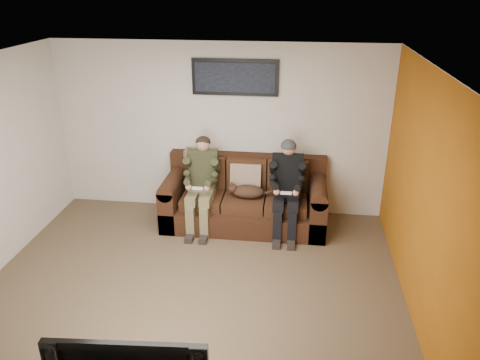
# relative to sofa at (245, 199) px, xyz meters

# --- Properties ---
(floor) EXTENTS (5.00, 5.00, 0.00)m
(floor) POSITION_rel_sofa_xyz_m (-0.44, -1.83, -0.37)
(floor) COLOR brown
(floor) RESTS_ON ground
(ceiling) EXTENTS (5.00, 5.00, 0.00)m
(ceiling) POSITION_rel_sofa_xyz_m (-0.44, -1.83, 2.23)
(ceiling) COLOR silver
(ceiling) RESTS_ON ground
(wall_back) EXTENTS (5.00, 0.00, 5.00)m
(wall_back) POSITION_rel_sofa_xyz_m (-0.44, 0.42, 0.93)
(wall_back) COLOR beige
(wall_back) RESTS_ON ground
(wall_front) EXTENTS (5.00, 0.00, 5.00)m
(wall_front) POSITION_rel_sofa_xyz_m (-0.44, -4.08, 0.93)
(wall_front) COLOR beige
(wall_front) RESTS_ON ground
(wall_right) EXTENTS (0.00, 4.50, 4.50)m
(wall_right) POSITION_rel_sofa_xyz_m (2.06, -1.83, 0.93)
(wall_right) COLOR beige
(wall_right) RESTS_ON ground
(accent_wall_right) EXTENTS (0.00, 4.50, 4.50)m
(accent_wall_right) POSITION_rel_sofa_xyz_m (2.05, -1.83, 0.93)
(accent_wall_right) COLOR #A35810
(accent_wall_right) RESTS_ON ground
(sofa) EXTENTS (2.37, 1.02, 0.97)m
(sofa) POSITION_rel_sofa_xyz_m (0.00, 0.00, 0.00)
(sofa) COLOR #341C0F
(sofa) RESTS_ON ground
(throw_pillow) EXTENTS (0.45, 0.22, 0.45)m
(throw_pillow) POSITION_rel_sofa_xyz_m (-0.00, 0.04, 0.32)
(throw_pillow) COLOR #977663
(throw_pillow) RESTS_ON sofa
(throw_blanket) EXTENTS (0.48, 0.24, 0.09)m
(throw_blanket) POSITION_rel_sofa_xyz_m (-0.72, 0.30, 0.60)
(throw_blanket) COLOR gray
(throw_blanket) RESTS_ON sofa
(person_left) EXTENTS (0.51, 0.87, 1.33)m
(person_left) POSITION_rel_sofa_xyz_m (-0.61, -0.20, 0.39)
(person_left) COLOR olive
(person_left) RESTS_ON sofa
(person_right) EXTENTS (0.51, 0.86, 1.34)m
(person_right) POSITION_rel_sofa_xyz_m (0.61, -0.20, 0.39)
(person_right) COLOR black
(person_right) RESTS_ON sofa
(cat) EXTENTS (0.66, 0.26, 0.24)m
(cat) POSITION_rel_sofa_xyz_m (0.04, -0.17, 0.21)
(cat) COLOR #492D1D
(cat) RESTS_ON sofa
(framed_poster) EXTENTS (1.25, 0.05, 0.52)m
(framed_poster) POSITION_rel_sofa_xyz_m (-0.20, 0.38, 1.73)
(framed_poster) COLOR black
(framed_poster) RESTS_ON wall_back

